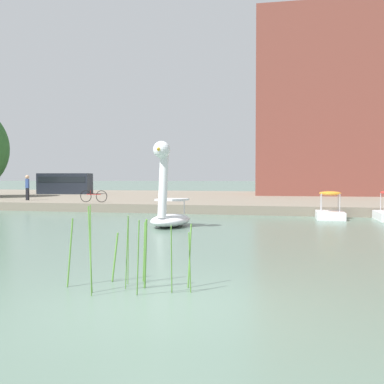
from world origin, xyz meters
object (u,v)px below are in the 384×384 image
pedal_boat_orange (330,211)px  swan_boat (169,206)px  parked_van (65,183)px  person_on_path (27,186)px  bicycle_parked (94,196)px

pedal_boat_orange → swan_boat: bearing=-141.9°
swan_boat → parked_van: swan_boat is taller
swan_boat → pedal_boat_orange: 8.49m
pedal_boat_orange → person_on_path: person_on_path is taller
swan_boat → bicycle_parked: (-7.12, 7.84, 0.04)m
pedal_boat_orange → parked_van: 27.22m
person_on_path → bicycle_parked: size_ratio=0.96×
bicycle_parked → pedal_boat_orange: bearing=-10.7°
person_on_path → parked_van: (-3.48, 11.16, 0.09)m
swan_boat → pedal_boat_orange: swan_boat is taller
pedal_boat_orange → parked_van: parked_van is taller
pedal_boat_orange → parked_van: (-22.70, 14.98, 1.18)m
pedal_boat_orange → bicycle_parked: size_ratio=1.20×
swan_boat → bicycle_parked: 10.59m
swan_boat → parked_van: size_ratio=0.68×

